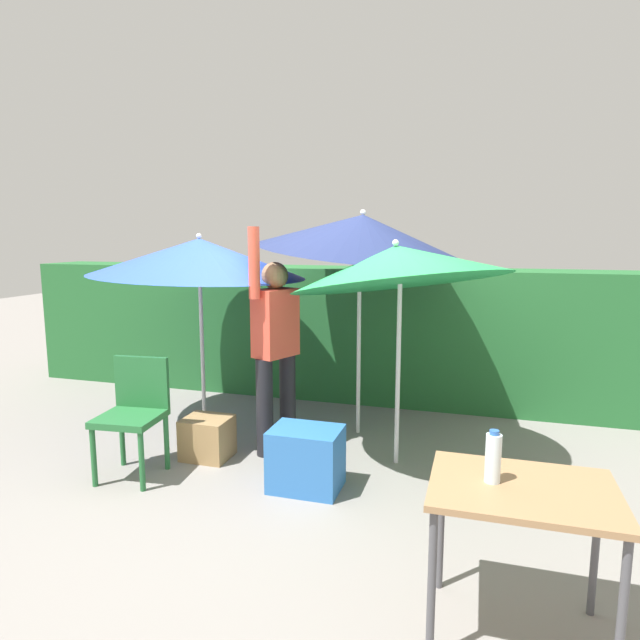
{
  "coord_description": "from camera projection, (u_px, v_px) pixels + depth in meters",
  "views": [
    {
      "loc": [
        1.31,
        -4.09,
        1.82
      ],
      "look_at": [
        0.0,
        0.3,
        1.1
      ],
      "focal_mm": 30.65,
      "sensor_mm": 36.0,
      "label": 1
    }
  ],
  "objects": [
    {
      "name": "folding_table",
      "position": [
        522.0,
        505.0,
        2.4
      ],
      "size": [
        0.8,
        0.6,
        0.73
      ],
      "color": "#4C4C51",
      "rests_on": "ground_plane"
    },
    {
      "name": "bottle_water",
      "position": [
        493.0,
        458.0,
        2.42
      ],
      "size": [
        0.07,
        0.07,
        0.24
      ],
      "color": "silver",
      "rests_on": "folding_table"
    },
    {
      "name": "hedge_row",
      "position": [
        358.0,
        333.0,
        6.13
      ],
      "size": [
        8.0,
        0.7,
        1.46
      ],
      "primitive_type": "cube",
      "color": "#23602D",
      "rests_on": "ground_plane"
    },
    {
      "name": "ground_plane",
      "position": [
        310.0,
        456.0,
        4.53
      ],
      "size": [
        24.0,
        24.0,
        0.0
      ],
      "primitive_type": "plane",
      "color": "gray"
    },
    {
      "name": "person_vendor",
      "position": [
        276.0,
        342.0,
        4.52
      ],
      "size": [
        0.34,
        0.54,
        1.88
      ],
      "color": "black",
      "rests_on": "ground_plane"
    },
    {
      "name": "cooler_box",
      "position": [
        306.0,
        459.0,
        3.92
      ],
      "size": [
        0.5,
        0.37,
        0.45
      ],
      "primitive_type": "cube",
      "color": "#2D6BB7",
      "rests_on": "ground_plane"
    },
    {
      "name": "umbrella_yellow",
      "position": [
        398.0,
        265.0,
        4.15
      ],
      "size": [
        1.73,
        1.71,
        1.95
      ],
      "color": "silver",
      "rests_on": "ground_plane"
    },
    {
      "name": "chair_plastic",
      "position": [
        134.0,
        409.0,
        4.13
      ],
      "size": [
        0.48,
        0.48,
        0.89
      ],
      "color": "#236633",
      "rests_on": "ground_plane"
    },
    {
      "name": "umbrella_orange",
      "position": [
        361.0,
        233.0,
        4.81
      ],
      "size": [
        1.89,
        1.87,
        2.14
      ],
      "color": "silver",
      "rests_on": "ground_plane"
    },
    {
      "name": "crate_cardboard",
      "position": [
        207.0,
        438.0,
        4.48
      ],
      "size": [
        0.37,
        0.32,
        0.34
      ],
      "primitive_type": "cube",
      "color": "#9E7A4C",
      "rests_on": "ground_plane"
    },
    {
      "name": "umbrella_rainbow",
      "position": [
        199.0,
        257.0,
        4.99
      ],
      "size": [
        1.97,
        1.96,
        1.83
      ],
      "color": "silver",
      "rests_on": "ground_plane"
    }
  ]
}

